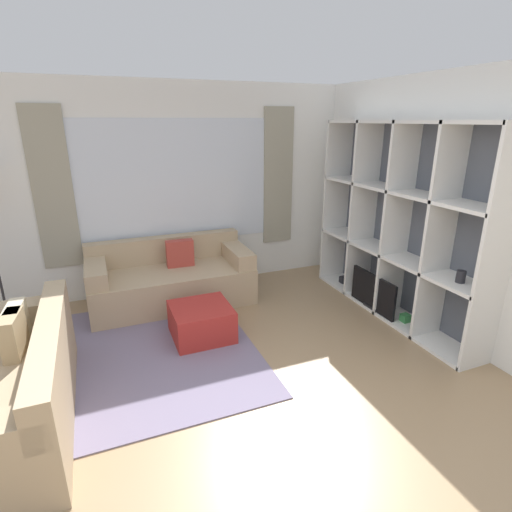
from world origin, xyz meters
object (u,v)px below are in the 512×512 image
at_px(couch_main, 171,279).
at_px(shelving_unit, 399,226).
at_px(couch_side, 10,389).
at_px(ottoman, 201,322).

bearing_deg(couch_main, shelving_unit, -28.07).
relative_size(shelving_unit, couch_side, 1.33).
bearing_deg(ottoman, couch_main, 96.72).
bearing_deg(ottoman, shelving_unit, -6.64).
xyz_separation_m(couch_main, ottoman, (0.12, -1.02, -0.12)).
xyz_separation_m(shelving_unit, ottoman, (-2.29, 0.27, -0.90)).
distance_m(couch_main, ottoman, 1.03).
height_order(couch_main, couch_side, same).
bearing_deg(shelving_unit, couch_side, -173.55).
xyz_separation_m(couch_main, couch_side, (-1.54, -1.73, 0.01)).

